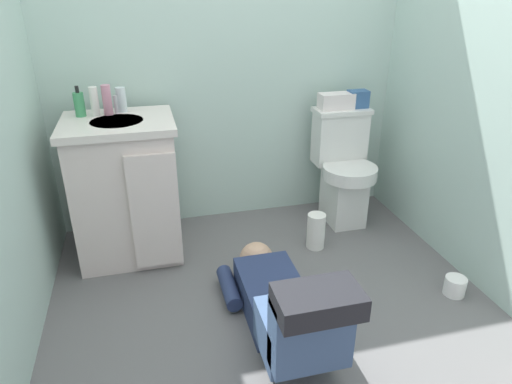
% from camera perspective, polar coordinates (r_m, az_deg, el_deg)
% --- Properties ---
extents(ground_plane, '(2.71, 3.14, 0.04)m').
position_cam_1_polar(ground_plane, '(2.39, 2.28, -14.60)').
color(ground_plane, '#616061').
extents(wall_back, '(2.37, 0.08, 2.40)m').
position_cam_1_polar(wall_back, '(2.94, -3.77, 19.02)').
color(wall_back, '#AECBC0').
rests_on(wall_back, ground_plane).
extents(toilet, '(0.36, 0.46, 0.75)m').
position_cam_1_polar(toilet, '(3.08, 10.83, 2.90)').
color(toilet, silver).
rests_on(toilet, ground_plane).
extents(vanity_cabinet, '(0.60, 0.53, 0.82)m').
position_cam_1_polar(vanity_cabinet, '(2.72, -15.89, 0.48)').
color(vanity_cabinet, silver).
rests_on(vanity_cabinet, ground_plane).
extents(faucet, '(0.02, 0.02, 0.10)m').
position_cam_1_polar(faucet, '(2.71, -17.08, 10.43)').
color(faucet, silver).
rests_on(faucet, vanity_cabinet).
extents(person_plumber, '(0.39, 1.06, 0.52)m').
position_cam_1_polar(person_plumber, '(2.12, 3.46, -13.91)').
color(person_plumber, navy).
rests_on(person_plumber, ground_plane).
extents(tissue_box, '(0.22, 0.11, 0.10)m').
position_cam_1_polar(tissue_box, '(3.01, 9.98, 11.12)').
color(tissue_box, silver).
rests_on(tissue_box, toilet).
extents(toiletry_bag, '(0.12, 0.09, 0.11)m').
position_cam_1_polar(toiletry_bag, '(3.07, 12.60, 11.27)').
color(toiletry_bag, '#33598C').
rests_on(toiletry_bag, toilet).
extents(soap_dispenser, '(0.06, 0.06, 0.17)m').
position_cam_1_polar(soap_dispenser, '(2.71, -21.19, 10.20)').
color(soap_dispenser, '#3F975F').
rests_on(soap_dispenser, vanity_cabinet).
extents(bottle_white, '(0.05, 0.05, 0.16)m').
position_cam_1_polar(bottle_white, '(2.68, -19.52, 10.58)').
color(bottle_white, white).
rests_on(bottle_white, vanity_cabinet).
extents(bottle_pink, '(0.05, 0.05, 0.16)m').
position_cam_1_polar(bottle_pink, '(2.69, -18.10, 10.87)').
color(bottle_pink, pink).
rests_on(bottle_pink, vanity_cabinet).
extents(bottle_clear, '(0.05, 0.05, 0.14)m').
position_cam_1_polar(bottle_clear, '(2.73, -16.47, 10.98)').
color(bottle_clear, silver).
rests_on(bottle_clear, vanity_cabinet).
extents(paper_towel_roll, '(0.11, 0.11, 0.22)m').
position_cam_1_polar(paper_towel_roll, '(2.82, 7.50, -4.84)').
color(paper_towel_roll, white).
rests_on(paper_towel_roll, ground_plane).
extents(toilet_paper_roll, '(0.11, 0.11, 0.10)m').
position_cam_1_polar(toilet_paper_roll, '(2.65, 23.58, -10.71)').
color(toilet_paper_roll, white).
rests_on(toilet_paper_roll, ground_plane).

